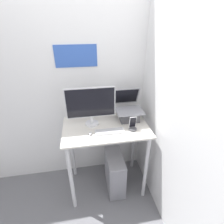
% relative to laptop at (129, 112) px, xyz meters
% --- Properties ---
extents(ground_plane, '(12.00, 12.00, 0.00)m').
position_rel_laptop_xyz_m(ground_plane, '(-0.30, -0.42, -1.05)').
color(ground_plane, slate).
extents(wall_back, '(6.00, 0.06, 2.60)m').
position_rel_laptop_xyz_m(wall_back, '(-0.30, 0.28, 0.25)').
color(wall_back, silver).
rests_on(wall_back, ground_plane).
extents(wall_side_right, '(0.05, 6.00, 2.60)m').
position_rel_laptop_xyz_m(wall_side_right, '(0.27, -0.42, 0.25)').
color(wall_side_right, silver).
rests_on(wall_side_right, ground_plane).
extents(desk, '(0.98, 0.62, 0.95)m').
position_rel_laptop_xyz_m(desk, '(-0.30, -0.11, -0.29)').
color(desk, beige).
rests_on(desk, ground_plane).
extents(laptop, '(0.32, 0.34, 0.36)m').
position_rel_laptop_xyz_m(laptop, '(0.00, 0.00, 0.00)').
color(laptop, '#4C4C51').
rests_on(laptop, desk).
extents(monitor, '(0.55, 0.16, 0.45)m').
position_rel_laptop_xyz_m(monitor, '(-0.45, -0.04, 0.14)').
color(monitor, silver).
rests_on(monitor, desk).
extents(keyboard, '(0.32, 0.11, 0.02)m').
position_rel_laptop_xyz_m(keyboard, '(-0.27, -0.23, -0.09)').
color(keyboard, silver).
rests_on(keyboard, desk).
extents(mouse, '(0.03, 0.05, 0.02)m').
position_rel_laptop_xyz_m(mouse, '(-0.48, -0.24, -0.09)').
color(mouse, '#99999E').
rests_on(mouse, desk).
extents(cell_phone, '(0.09, 0.09, 0.16)m').
position_rel_laptop_xyz_m(cell_phone, '(-0.01, -0.23, -0.05)').
color(cell_phone, '#4C4C51').
rests_on(cell_phone, desk).
extents(computer_tower, '(0.20, 0.46, 0.52)m').
position_rel_laptop_xyz_m(computer_tower, '(-0.20, -0.17, -0.79)').
color(computer_tower, gray).
rests_on(computer_tower, ground_plane).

